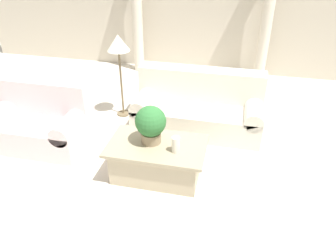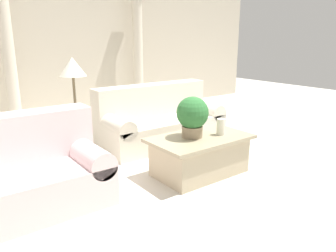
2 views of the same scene
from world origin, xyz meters
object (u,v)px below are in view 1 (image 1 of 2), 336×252
object	(u,v)px
coffee_table	(157,160)
loveseat	(40,120)
sofa_long	(198,107)
potted_plant	(151,123)
floor_lamp	(118,48)

from	to	relation	value
coffee_table	loveseat	bearing A→B (deg)	167.83
sofa_long	loveseat	distance (m)	2.40
sofa_long	coffee_table	size ratio (longest dim) A/B	1.61
sofa_long	coffee_table	world-z (taller)	sofa_long
sofa_long	loveseat	bearing A→B (deg)	-157.40
sofa_long	potted_plant	size ratio (longest dim) A/B	4.02
potted_plant	floor_lamp	bearing A→B (deg)	122.60
loveseat	coffee_table	size ratio (longest dim) A/B	1.16
coffee_table	floor_lamp	bearing A→B (deg)	123.95
sofa_long	floor_lamp	xyz separation A→B (m)	(-1.31, 0.12, 0.83)
sofa_long	floor_lamp	world-z (taller)	floor_lamp
sofa_long	loveseat	world-z (taller)	same
coffee_table	sofa_long	bearing A→B (deg)	75.89
coffee_table	floor_lamp	xyz separation A→B (m)	(-0.97, 1.45, 0.94)
potted_plant	coffee_table	bearing A→B (deg)	-31.94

